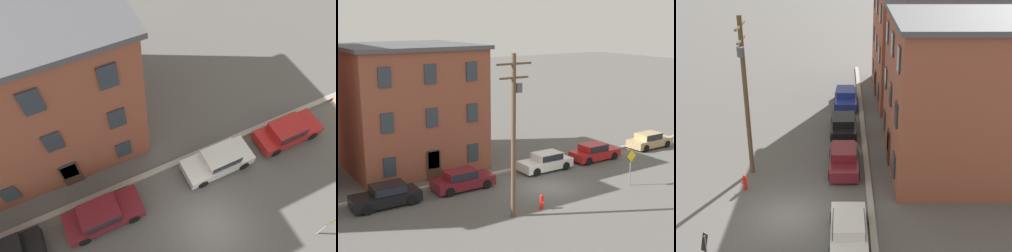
{
  "view_description": "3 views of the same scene",
  "coord_description": "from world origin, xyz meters",
  "views": [
    {
      "loc": [
        -4.69,
        -4.09,
        18.67
      ],
      "look_at": [
        -0.36,
        5.09,
        3.63
      ],
      "focal_mm": 35.0,
      "sensor_mm": 36.0,
      "label": 1
    },
    {
      "loc": [
        -19.77,
        -25.07,
        11.88
      ],
      "look_at": [
        -0.62,
        4.69,
        3.68
      ],
      "focal_mm": 50.0,
      "sensor_mm": 36.0,
      "label": 2
    },
    {
      "loc": [
        21.33,
        2.92,
        14.67
      ],
      "look_at": [
        -1.01,
        3.01,
        4.9
      ],
      "focal_mm": 50.0,
      "sensor_mm": 36.0,
      "label": 3
    }
  ],
  "objects": [
    {
      "name": "ground_plane",
      "position": [
        0.0,
        0.0,
        0.0
      ],
      "size": [
        200.0,
        200.0,
        0.0
      ],
      "primitive_type": "plane",
      "color": "#565451"
    },
    {
      "name": "kerb_strip",
      "position": [
        0.0,
        4.5,
        0.08
      ],
      "size": [
        56.0,
        0.36,
        0.16
      ],
      "primitive_type": "cube",
      "color": "#9E998E",
      "rests_on": "ground_plane"
    },
    {
      "name": "apartment_midblock",
      "position": [
        -6.25,
        11.0,
        4.94
      ],
      "size": [
        10.59,
        10.51,
        9.85
      ],
      "color": "brown",
      "rests_on": "ground_plane"
    },
    {
      "name": "car_black",
      "position": [
        -10.9,
        3.01,
        0.75
      ],
      "size": [
        4.4,
        1.92,
        1.43
      ],
      "color": "black",
      "rests_on": "ground_plane"
    },
    {
      "name": "car_maroon",
      "position": [
        -5.4,
        3.02,
        0.75
      ],
      "size": [
        4.4,
        1.92,
        1.43
      ],
      "color": "maroon",
      "rests_on": "ground_plane"
    },
    {
      "name": "car_white",
      "position": [
        2.23,
        3.23,
        0.75
      ],
      "size": [
        4.4,
        1.92,
        1.43
      ],
      "color": "silver",
      "rests_on": "ground_plane"
    },
    {
      "name": "car_red",
      "position": [
        7.38,
        3.15,
        0.75
      ],
      "size": [
        4.4,
        1.92,
        1.43
      ],
      "color": "#B21E1E",
      "rests_on": "ground_plane"
    },
    {
      "name": "car_tan",
      "position": [
        14.42,
        3.26,
        0.75
      ],
      "size": [
        4.4,
        1.92,
        1.43
      ],
      "color": "tan",
      "rests_on": "ground_plane"
    },
    {
      "name": "caution_sign",
      "position": [
        5.18,
        -2.91,
        1.85
      ],
      "size": [
        1.02,
        0.08,
        2.75
      ],
      "color": "slate",
      "rests_on": "ground_plane"
    },
    {
      "name": "utility_pole",
      "position": [
        -4.89,
        -2.82,
        5.57
      ],
      "size": [
        2.4,
        0.44,
        9.93
      ],
      "color": "brown",
      "rests_on": "ground_plane"
    },
    {
      "name": "fire_hydrant",
      "position": [
        -2.79,
        -2.88,
        0.48
      ],
      "size": [
        0.24,
        0.34,
        0.96
      ],
      "color": "red",
      "rests_on": "ground_plane"
    }
  ]
}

